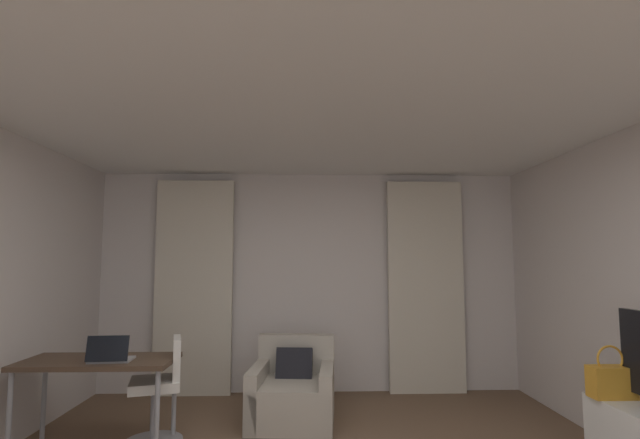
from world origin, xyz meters
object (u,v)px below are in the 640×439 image
at_px(laptop, 110,356).
at_px(desk, 99,368).
at_px(handbag_primary, 611,381).
at_px(armchair, 293,393).
at_px(desk_chair, 160,397).

bearing_deg(laptop, desk, 139.72).
bearing_deg(handbag_primary, armchair, 149.92).
relative_size(armchair, laptop, 2.73).
bearing_deg(desk_chair, armchair, 26.39).
height_order(laptop, handbag_primary, laptop).
bearing_deg(handbag_primary, laptop, 171.62).
distance_m(armchair, desk_chair, 1.25).
relative_size(desk, desk_chair, 1.38).
xyz_separation_m(armchair, desk, (-1.59, -0.66, 0.40)).
height_order(desk, desk_chair, desk_chair).
xyz_separation_m(armchair, desk_chair, (-1.12, -0.55, 0.13)).
relative_size(desk, laptop, 3.62).
bearing_deg(armchair, laptop, -151.96).
xyz_separation_m(desk, laptop, (0.14, -0.12, 0.12)).
distance_m(desk_chair, laptop, 0.55).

